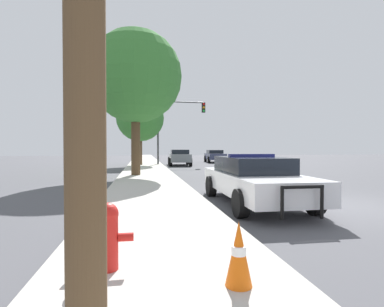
{
  "coord_description": "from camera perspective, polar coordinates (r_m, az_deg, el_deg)",
  "views": [
    {
      "loc": [
        -5.38,
        -7.34,
        1.58
      ],
      "look_at": [
        -1.46,
        16.18,
        1.12
      ],
      "focal_mm": 28.0,
      "sensor_mm": 36.0,
      "label": 1
    }
  ],
  "objects": [
    {
      "name": "car_background_oncoming",
      "position": [
        32.43,
        4.39,
        -0.4
      ],
      "size": [
        2.22,
        4.53,
        1.34
      ],
      "rotation": [
        0.0,
        0.0,
        3.06
      ],
      "color": "#333856",
      "rests_on": "ground_plane"
    },
    {
      "name": "car_background_midblock",
      "position": [
        26.81,
        -2.4,
        -0.63
      ],
      "size": [
        2.12,
        4.5,
        1.41
      ],
      "rotation": [
        0.0,
        0.0,
        -0.05
      ],
      "color": "slate",
      "rests_on": "ground_plane"
    },
    {
      "name": "sidewalk_left",
      "position": [
        7.5,
        -7.25,
        -10.55
      ],
      "size": [
        3.0,
        110.0,
        0.13
      ],
      "color": "#BCB7AD",
      "rests_on": "ground_plane"
    },
    {
      "name": "ground_plane",
      "position": [
        9.23,
        26.71,
        -8.86
      ],
      "size": [
        110.0,
        110.0,
        0.0
      ],
      "primitive_type": "plane",
      "color": "#4F4F54"
    },
    {
      "name": "fire_hydrant",
      "position": [
        3.8,
        -15.84,
        -14.55
      ],
      "size": [
        0.61,
        0.27,
        0.8
      ],
      "color": "red",
      "rests_on": "sidewalk_left"
    },
    {
      "name": "traffic_light",
      "position": [
        26.89,
        -2.98,
        6.6
      ],
      "size": [
        4.34,
        0.35,
        5.69
      ],
      "color": "#424247",
      "rests_on": "sidewalk_left"
    },
    {
      "name": "tree_sidewalk_mid",
      "position": [
        26.0,
        -9.84,
        6.73
      ],
      "size": [
        4.04,
        4.04,
        6.04
      ],
      "color": "brown",
      "rests_on": "sidewalk_left"
    },
    {
      "name": "traffic_cone",
      "position": [
        3.34,
        8.89,
        -18.28
      ],
      "size": [
        0.29,
        0.29,
        0.68
      ],
      "color": "orange",
      "rests_on": "sidewalk_left"
    },
    {
      "name": "tree_sidewalk_near",
      "position": [
        16.69,
        -10.72,
        14.18
      ],
      "size": [
        4.95,
        4.95,
        7.73
      ],
      "color": "#4C3823",
      "rests_on": "sidewalk_left"
    },
    {
      "name": "police_car",
      "position": [
        8.63,
        11.69,
        -4.7
      ],
      "size": [
        2.09,
        5.08,
        1.4
      ],
      "rotation": [
        0.0,
        0.0,
        3.13
      ],
      "color": "white",
      "rests_on": "ground_plane"
    }
  ]
}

